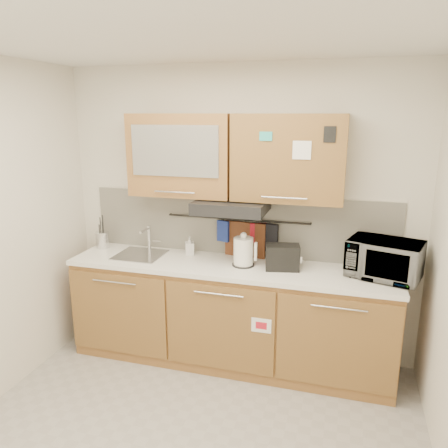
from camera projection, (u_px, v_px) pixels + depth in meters
The scene contains 18 objects.
ceiling at pixel (169, 29), 2.23m from camera, with size 3.20×3.20×0.00m, color white.
wall_back at pixel (239, 214), 3.95m from camera, with size 3.20×3.20×0.00m, color silver.
base_cabinet at pixel (229, 319), 3.88m from camera, with size 2.80×0.64×0.88m.
countertop at pixel (229, 267), 3.76m from camera, with size 2.82×0.62×0.04m, color white.
backsplash at pixel (238, 225), 3.96m from camera, with size 2.80×0.02×0.56m, color silver.
upper_cabinets at pixel (233, 156), 3.65m from camera, with size 1.82×0.37×0.70m.
range_hood at pixel (231, 206), 3.68m from camera, with size 0.60×0.46×0.10m, color black.
sink at pixel (141, 255), 3.99m from camera, with size 0.42×0.40×0.26m.
utensil_rail at pixel (237, 219), 3.91m from camera, with size 0.02×0.02×1.30m, color black.
utensil_crock at pixel (103, 239), 4.20m from camera, with size 0.13×0.13×0.32m.
kettle at pixel (244, 252), 3.70m from camera, with size 0.21×0.19×0.29m.
toaster at pixel (282, 257), 3.61m from camera, with size 0.30×0.22×0.21m.
microwave at pixel (384, 259), 3.43m from camera, with size 0.54×0.37×0.30m, color #999999.
soap_bottle at pixel (190, 246), 3.99m from camera, with size 0.08×0.08×0.17m, color #999999.
cutting_board at pixel (245, 247), 3.94m from camera, with size 0.38×0.03×0.47m, color brown.
oven_mitt at pixel (223, 231), 3.96m from camera, with size 0.12×0.03×0.19m, color navy.
dark_pouch at pixel (269, 238), 3.85m from camera, with size 0.16×0.05×0.25m, color black.
pot_holder at pixel (258, 233), 3.87m from camera, with size 0.15×0.02×0.18m, color red.
Camera 1 is at (0.93, -2.23, 2.19)m, focal length 35.00 mm.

